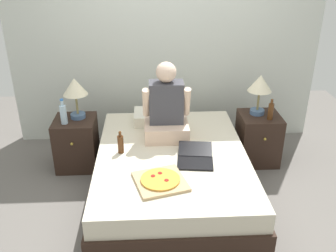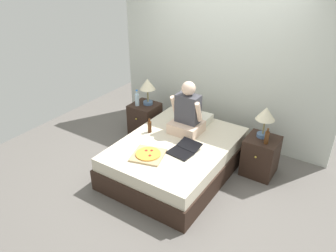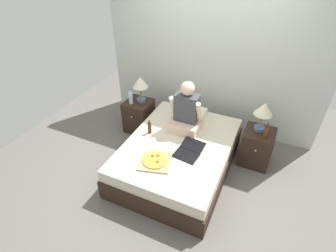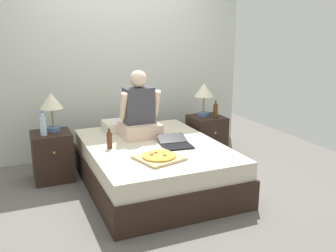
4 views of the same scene
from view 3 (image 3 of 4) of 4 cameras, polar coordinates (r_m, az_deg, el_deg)
The scene contains 14 objects.
ground_plane at distance 4.07m, azimuth 2.20°, elevation -8.90°, with size 5.68×5.68×0.00m, color #66605B.
wall_back at distance 4.46m, azimuth 9.48°, elevation 14.25°, with size 3.68×0.12×2.50m, color silver.
bed at distance 3.90m, azimuth 2.28°, elevation -6.40°, with size 1.45×1.96×0.49m.
nightstand_left at distance 4.68m, azimuth -6.33°, elevation 2.25°, with size 0.44×0.47×0.57m.
lamp_on_left_nightstand at distance 4.39m, azimuth -6.07°, elevation 9.11°, with size 0.26×0.26×0.45m.
water_bottle at distance 4.45m, azimuth -8.14°, elevation 6.15°, with size 0.07×0.07×0.28m.
nightstand_right at distance 4.19m, azimuth 18.72°, elevation -4.33°, with size 0.44×0.47×0.57m.
lamp_on_right_nightstand at distance 3.89m, azimuth 20.11°, elevation 3.13°, with size 0.26×0.26×0.45m.
beer_bottle at distance 3.89m, azimuth 20.55°, elevation -1.16°, with size 0.06×0.06×0.23m.
pillow at distance 4.26m, azimuth 4.58°, elevation 2.90°, with size 0.52×0.34×0.12m, color silver.
person_seated at distance 3.84m, azimuth 3.98°, elevation 2.87°, with size 0.47×0.40×0.78m.
laptop at distance 3.56m, azimuth 4.45°, elevation -5.64°, with size 0.36×0.45×0.07m.
pizza_box at distance 3.43m, azimuth -2.82°, elevation -7.56°, with size 0.49×0.49×0.05m.
beer_bottle_on_bed at distance 3.87m, azimuth -4.04°, elevation -0.38°, with size 0.06×0.06×0.22m.
Camera 3 is at (1.06, -2.68, 2.87)m, focal length 28.00 mm.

